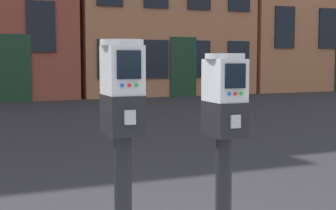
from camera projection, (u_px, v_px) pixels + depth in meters
name	position (u px, v px, depth m)	size (l,w,h in m)	color
parking_meter_near_kerb	(122.00, 123.00, 2.55)	(0.22, 0.25, 1.33)	black
parking_meter_twin_adjacent	(224.00, 126.00, 2.78)	(0.22, 0.25, 1.27)	black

